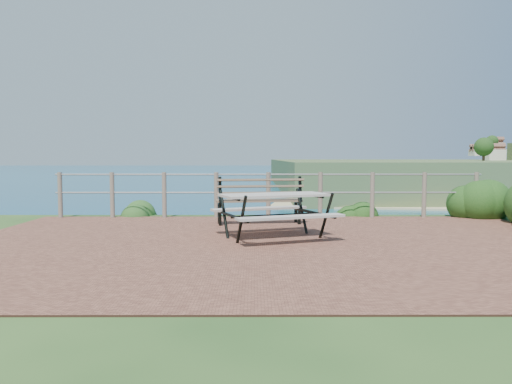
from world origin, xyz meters
TOP-DOWN VIEW (x-y plane):
  - ground at (0.00, 0.00)m, footprint 10.00×7.00m
  - ocean at (0.00, 200.00)m, footprint 1200.00×1200.00m
  - safety_railing at (0.00, 3.35)m, footprint 9.40×0.10m
  - picnic_table at (0.02, 0.51)m, footprint 1.87×1.43m
  - park_bench at (-0.22, 2.27)m, footprint 1.74×0.65m
  - shrub_right_edge at (4.71, 3.21)m, footprint 1.02×1.02m
  - shrub_lip_west at (-2.93, 3.90)m, footprint 0.76×0.76m
  - shrub_lip_east at (2.00, 3.95)m, footprint 0.75×0.75m

SIDE VIEW (x-z plane):
  - ground at x=0.00m, z-range -0.06..0.06m
  - ocean at x=0.00m, z-range 0.00..0.00m
  - shrub_right_edge at x=4.71m, z-range -0.73..0.73m
  - shrub_lip_west at x=-2.93m, z-range -0.25..0.25m
  - shrub_lip_east at x=2.00m, z-range -0.24..0.24m
  - picnic_table at x=0.02m, z-range 0.10..0.83m
  - safety_railing at x=0.00m, z-range 0.07..1.07m
  - park_bench at x=-0.22m, z-range 0.15..1.11m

